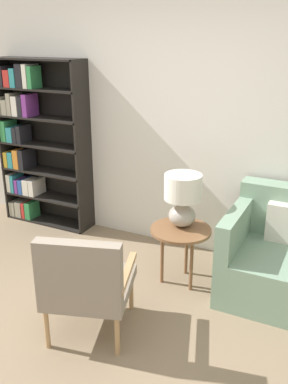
{
  "coord_description": "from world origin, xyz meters",
  "views": [
    {
      "loc": [
        1.51,
        -1.83,
        2.11
      ],
      "look_at": [
        0.06,
        1.07,
        0.9
      ],
      "focal_mm": 40.0,
      "sensor_mm": 36.0,
      "label": 1
    }
  ],
  "objects_px": {
    "armchair": "(86,281)",
    "table_lamp": "(183,196)",
    "bookshelf": "(33,141)",
    "side_table": "(181,234)"
  },
  "relations": [
    {
      "from": "armchair",
      "to": "table_lamp",
      "type": "height_order",
      "value": "table_lamp"
    },
    {
      "from": "armchair",
      "to": "table_lamp",
      "type": "bearing_deg",
      "value": 74.32
    },
    {
      "from": "side_table",
      "to": "bookshelf",
      "type": "bearing_deg",
      "value": 165.07
    },
    {
      "from": "table_lamp",
      "to": "side_table",
      "type": "bearing_deg",
      "value": -74.27
    },
    {
      "from": "armchair",
      "to": "side_table",
      "type": "xyz_separation_m",
      "value": [
        0.32,
        1.0,
        -0.0
      ]
    },
    {
      "from": "armchair",
      "to": "side_table",
      "type": "height_order",
      "value": "armchair"
    },
    {
      "from": "bookshelf",
      "to": "armchair",
      "type": "xyz_separation_m",
      "value": [
        1.72,
        -1.54,
        -0.49
      ]
    },
    {
      "from": "armchair",
      "to": "side_table",
      "type": "bearing_deg",
      "value": 72.39
    },
    {
      "from": "bookshelf",
      "to": "armchair",
      "type": "relative_size",
      "value": 2.2
    },
    {
      "from": "bookshelf",
      "to": "side_table",
      "type": "relative_size",
      "value": 3.52
    }
  ]
}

